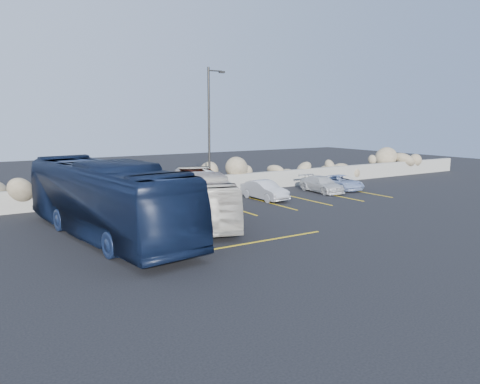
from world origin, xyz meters
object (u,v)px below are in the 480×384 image
car_b (264,190)px  car_d (341,182)px  car_a (207,192)px  vintage_bus (203,197)px  tour_coach (106,199)px  car_c (322,184)px  lamppost (210,131)px

car_b → car_d: car_b is taller
car_a → car_d: car_a is taller
vintage_bus → car_d: size_ratio=2.36×
tour_coach → vintage_bus: bearing=-0.7°
car_c → car_b: bearing=-172.7°
vintage_bus → car_a: size_ratio=2.08×
car_c → car_d: bearing=8.1°
tour_coach → car_b: bearing=12.2°
tour_coach → car_d: (18.06, 4.37, -1.14)m
car_a → car_d: size_ratio=1.13×
car_a → car_d: (10.75, -0.14, -0.20)m
lamppost → vintage_bus: (-2.88, -4.56, -3.09)m
car_c → lamppost: bearing=177.2°
lamppost → tour_coach: 9.76m
vintage_bus → lamppost: bearing=76.8°
car_b → car_a: bearing=167.7°
lamppost → car_a: (-0.57, -0.61, -3.59)m
car_a → car_b: car_a is taller
tour_coach → car_a: tour_coach is taller
car_a → vintage_bus: bearing=-121.1°
lamppost → car_d: lamppost is taller
car_a → car_d: 10.75m
vintage_bus → car_c: 11.67m
vintage_bus → car_a: bearing=78.7°
car_c → vintage_bus: bearing=-158.2°
lamppost → tour_coach: (-7.87, -5.12, -2.65)m
car_a → car_c: (8.75, -0.30, -0.17)m
vintage_bus → car_d: bearing=35.3°
car_d → car_c: bearing=-169.5°
car_c → tour_coach: bearing=-161.7°
vintage_bus → tour_coach: bearing=-154.4°
tour_coach → car_c: tour_coach is taller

